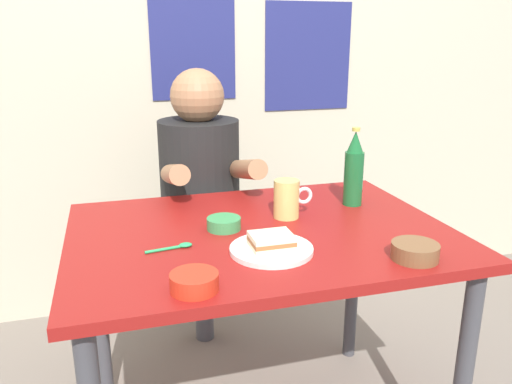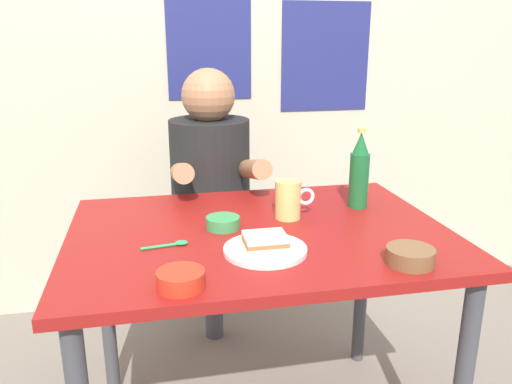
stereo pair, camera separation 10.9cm
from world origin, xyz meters
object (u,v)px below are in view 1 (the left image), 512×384
(beer_bottle, at_px, (354,170))
(dining_table, at_px, (261,258))
(sandwich, at_px, (271,241))
(sauce_bowl_chili, at_px, (194,281))
(stool, at_px, (203,265))
(person_seated, at_px, (200,172))
(plate_orange, at_px, (271,250))
(beer_mug, at_px, (287,199))

(beer_bottle, bearing_deg, dining_table, -159.00)
(sandwich, bearing_deg, sauce_bowl_chili, -146.27)
(stool, relative_size, sauce_bowl_chili, 4.09)
(sandwich, height_order, beer_bottle, beer_bottle)
(dining_table, xyz_separation_m, sauce_bowl_chili, (-0.25, -0.32, 0.12))
(person_seated, xyz_separation_m, plate_orange, (0.05, -0.78, -0.02))
(dining_table, relative_size, beer_bottle, 4.20)
(person_seated, bearing_deg, plate_orange, -86.38)
(stool, bearing_deg, dining_table, -83.68)
(dining_table, bearing_deg, beer_bottle, 21.00)
(person_seated, height_order, sandwich, person_seated)
(person_seated, relative_size, plate_orange, 3.27)
(dining_table, relative_size, beer_mug, 8.73)
(stool, distance_m, plate_orange, 0.89)
(plate_orange, xyz_separation_m, sauce_bowl_chili, (-0.23, -0.15, 0.02))
(stool, xyz_separation_m, sauce_bowl_chili, (-0.18, -0.95, 0.41))
(person_seated, height_order, beer_bottle, person_seated)
(stool, bearing_deg, beer_bottle, -48.57)
(dining_table, xyz_separation_m, beer_bottle, (0.36, 0.14, 0.21))
(stool, relative_size, plate_orange, 2.05)
(plate_orange, distance_m, beer_bottle, 0.50)
(beer_bottle, height_order, sauce_bowl_chili, beer_bottle)
(person_seated, distance_m, plate_orange, 0.79)
(stool, height_order, beer_bottle, beer_bottle)
(beer_mug, relative_size, sauce_bowl_chili, 1.15)
(beer_mug, bearing_deg, beer_bottle, 13.31)
(stool, relative_size, sandwich, 4.09)
(stool, xyz_separation_m, person_seated, (-0.00, -0.01, 0.42))
(plate_orange, height_order, beer_bottle, beer_bottle)
(sauce_bowl_chili, bearing_deg, plate_orange, 33.73)
(dining_table, relative_size, plate_orange, 5.00)
(person_seated, xyz_separation_m, beer_bottle, (0.43, -0.48, 0.09))
(stool, xyz_separation_m, beer_mug, (0.18, -0.55, 0.45))
(plate_orange, bearing_deg, sauce_bowl_chili, -146.27)
(person_seated, distance_m, beer_bottle, 0.65)
(person_seated, relative_size, beer_mug, 5.71)
(plate_orange, xyz_separation_m, beer_bottle, (0.38, 0.31, 0.11))
(beer_bottle, xyz_separation_m, sauce_bowl_chili, (-0.61, -0.46, -0.10))
(dining_table, bearing_deg, plate_orange, -96.88)
(dining_table, relative_size, sandwich, 10.00)
(beer_mug, xyz_separation_m, beer_bottle, (0.25, 0.06, 0.06))
(sandwich, relative_size, sauce_bowl_chili, 1.00)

